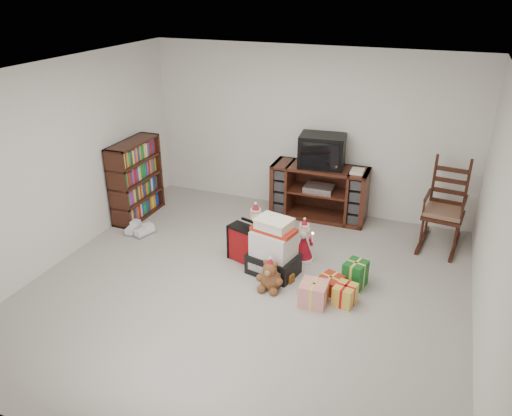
# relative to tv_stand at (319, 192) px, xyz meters

# --- Properties ---
(room) EXTENTS (5.01, 5.01, 2.51)m
(room) POSITION_rel_tv_stand_xyz_m (-0.28, -2.21, 0.84)
(room) COLOR #A29D95
(room) RESTS_ON ground
(tv_stand) EXTENTS (1.43, 0.52, 0.81)m
(tv_stand) POSITION_rel_tv_stand_xyz_m (0.00, 0.00, 0.00)
(tv_stand) COLOR #472214
(tv_stand) RESTS_ON floor
(bookshelf) EXTENTS (0.32, 0.97, 1.19)m
(bookshelf) POSITION_rel_tv_stand_xyz_m (-2.59, -0.96, 0.16)
(bookshelf) COLOR #391B0F
(bookshelf) RESTS_ON floor
(rocking_chair) EXTENTS (0.60, 0.89, 1.27)m
(rocking_chair) POSITION_rel_tv_stand_xyz_m (1.78, -0.23, 0.02)
(rocking_chair) COLOR #391B0F
(rocking_chair) RESTS_ON floor
(gift_pile) EXTENTS (0.66, 0.54, 0.73)m
(gift_pile) POSITION_rel_tv_stand_xyz_m (-0.10, -1.78, -0.09)
(gift_pile) COLOR black
(gift_pile) RESTS_ON floor
(red_suitcase) EXTENTS (0.41, 0.30, 0.56)m
(red_suitcase) POSITION_rel_tv_stand_xyz_m (-0.57, -1.62, -0.16)
(red_suitcase) COLOR maroon
(red_suitcase) RESTS_ON floor
(stocking) EXTENTS (0.31, 0.20, 0.61)m
(stocking) POSITION_rel_tv_stand_xyz_m (-0.02, -1.81, -0.10)
(stocking) COLOR #0D791E
(stocking) RESTS_ON floor
(teddy_bear) EXTENTS (0.25, 0.23, 0.38)m
(teddy_bear) POSITION_rel_tv_stand_xyz_m (-0.02, -2.12, -0.24)
(teddy_bear) COLOR brown
(teddy_bear) RESTS_ON floor
(santa_figurine) EXTENTS (0.29, 0.27, 0.59)m
(santa_figurine) POSITION_rel_tv_stand_xyz_m (0.15, -1.32, -0.18)
(santa_figurine) COLOR maroon
(santa_figurine) RESTS_ON floor
(mrs_claus_figurine) EXTENTS (0.32, 0.30, 0.66)m
(mrs_claus_figurine) POSITION_rel_tv_stand_xyz_m (-0.55, -1.24, -0.16)
(mrs_claus_figurine) COLOR maroon
(mrs_claus_figurine) RESTS_ON floor
(sneaker_pair) EXTENTS (0.39, 0.33, 0.11)m
(sneaker_pair) POSITION_rel_tv_stand_xyz_m (-2.25, -1.49, -0.35)
(sneaker_pair) COLOR silver
(sneaker_pair) RESTS_ON floor
(gift_cluster) EXTENTS (0.55, 0.85, 0.26)m
(gift_cluster) POSITION_rel_tv_stand_xyz_m (0.76, -2.00, -0.28)
(gift_cluster) COLOR #AB2513
(gift_cluster) RESTS_ON floor
(crt_television) EXTENTS (0.69, 0.54, 0.48)m
(crt_television) POSITION_rel_tv_stand_xyz_m (-0.00, 0.03, 0.64)
(crt_television) COLOR black
(crt_television) RESTS_ON tv_stand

